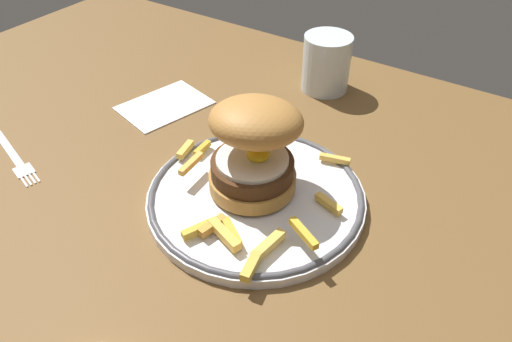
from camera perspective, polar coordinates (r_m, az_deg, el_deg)
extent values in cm
cube|color=brown|center=(59.04, -6.13, -4.48)|extent=(124.88, 87.95, 4.00)
cylinder|color=silver|center=(56.37, 0.00, -3.14)|extent=(25.34, 25.34, 1.20)
torus|color=#4C4C51|center=(55.96, 0.00, -2.69)|extent=(24.94, 24.94, 0.80)
cylinder|color=#B07A36|center=(55.80, -0.42, -1.06)|extent=(10.11, 10.11, 1.80)
cylinder|color=#442815|center=(54.62, -0.43, 0.42)|extent=(9.49, 9.49, 1.91)
cylinder|color=white|center=(53.87, -0.43, 1.41)|extent=(8.22, 8.22, 0.50)
ellipsoid|color=yellow|center=(53.49, 0.29, 2.01)|extent=(2.60, 2.60, 1.40)
ellipsoid|color=#B2793A|center=(51.90, 0.02, 5.91)|extent=(13.06, 13.49, 6.45)
cube|color=gold|center=(61.85, -8.35, 2.53)|extent=(1.54, 3.43, 0.83)
cube|color=#EDB347|center=(50.27, -3.80, -7.47)|extent=(4.84, 2.53, 0.99)
cube|color=#E8B647|center=(54.19, 8.57, -3.81)|extent=(3.71, 1.78, 0.79)
cube|color=gold|center=(50.48, -2.91, -7.26)|extent=(3.74, 2.89, 0.89)
cube|color=gold|center=(61.92, -6.36, 2.71)|extent=(0.85, 3.02, 0.70)
cube|color=gold|center=(51.28, -5.19, -6.45)|extent=(1.55, 3.51, 0.90)
cube|color=gold|center=(62.14, 1.77, 3.24)|extent=(1.21, 3.72, 0.93)
cube|color=gold|center=(48.56, 5.63, -7.30)|extent=(4.22, 2.67, 0.77)
cube|color=gold|center=(51.15, -6.88, -6.84)|extent=(2.18, 3.64, 0.81)
cube|color=gold|center=(60.55, 9.31, 1.42)|extent=(3.84, 1.67, 0.71)
cube|color=#ECAB48|center=(57.23, -7.68, 0.88)|extent=(1.04, 4.25, 0.72)
cube|color=gold|center=(47.40, -0.59, -11.21)|extent=(1.65, 3.49, 0.97)
cube|color=#E9B94E|center=(49.20, 1.47, -8.73)|extent=(1.51, 4.60, 0.97)
cylinder|color=silver|center=(77.21, 8.04, 12.59)|extent=(7.41, 7.41, 8.70)
cylinder|color=silver|center=(78.05, 7.92, 11.38)|extent=(6.81, 6.81, 5.01)
cube|color=silver|center=(72.55, -27.23, 2.44)|extent=(9.85, 3.91, 0.36)
cube|color=silver|center=(67.58, -25.76, 0.11)|extent=(2.94, 2.81, 0.32)
cube|color=silver|center=(65.89, -24.58, -0.56)|extent=(2.37, 0.96, 0.28)
cube|color=silver|center=(65.83, -24.97, -0.74)|extent=(2.37, 0.96, 0.28)
cube|color=silver|center=(65.78, -25.37, -0.92)|extent=(2.37, 0.96, 0.28)
cube|color=silver|center=(65.73, -25.77, -1.09)|extent=(2.37, 0.96, 0.28)
cube|color=white|center=(74.86, -10.77, 7.70)|extent=(12.06, 14.54, 0.40)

